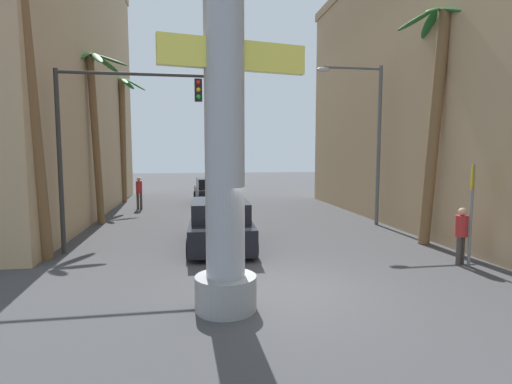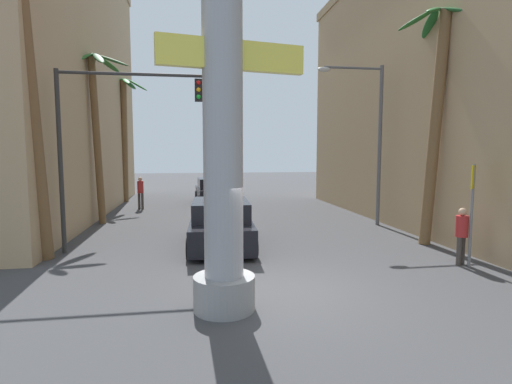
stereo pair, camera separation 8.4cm
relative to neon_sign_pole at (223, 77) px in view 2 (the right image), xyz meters
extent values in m
plane|color=#424244|center=(1.37, 10.79, -4.61)|extent=(88.74, 88.74, 0.00)
cube|color=tan|center=(-8.81, 13.69, 2.32)|extent=(7.59, 19.89, 13.86)
cube|color=tan|center=(11.56, 6.99, 1.33)|extent=(7.47, 23.40, 11.88)
cylinder|color=#9E9EA3|center=(-0.01, 0.00, -0.55)|extent=(0.78, 0.78, 8.11)
cylinder|color=gray|center=(-0.01, 0.00, -4.26)|extent=(1.25, 1.25, 0.70)
cube|color=#F2E04C|center=(0.19, 0.00, 0.42)|extent=(2.90, 0.68, 0.56)
cylinder|color=#59595E|center=(7.41, 8.48, -1.18)|extent=(0.16, 0.16, 6.86)
cylinder|color=#59595E|center=(6.13, 8.48, 2.10)|extent=(2.56, 0.10, 0.10)
ellipsoid|color=beige|center=(4.85, 8.48, 2.00)|extent=(0.56, 0.28, 0.20)
cylinder|color=slate|center=(7.01, 2.03, -3.18)|extent=(0.08, 0.08, 2.86)
cube|color=yellow|center=(7.01, 2.03, -2.10)|extent=(0.47, 0.47, 0.64)
cylinder|color=#333333|center=(-4.66, 5.38, -1.75)|extent=(0.14, 0.14, 5.72)
cylinder|color=#333333|center=(-2.14, 5.38, 1.01)|extent=(5.04, 0.10, 0.10)
cube|color=black|center=(-0.38, 5.38, 0.56)|extent=(0.24, 0.24, 0.70)
sphere|color=red|center=(-0.38, 5.25, 0.78)|extent=(0.14, 0.14, 0.14)
sphere|color=yellow|center=(-0.38, 5.25, 0.56)|extent=(0.14, 0.14, 0.14)
sphere|color=green|center=(-0.38, 5.25, 0.34)|extent=(0.14, 0.14, 0.14)
cylinder|color=black|center=(-0.57, 7.25, -4.29)|extent=(0.25, 0.65, 0.64)
cylinder|color=black|center=(1.34, 7.16, -4.29)|extent=(0.25, 0.65, 0.64)
cylinder|color=black|center=(-0.72, 3.98, -4.29)|extent=(0.25, 0.65, 0.64)
cylinder|color=black|center=(1.19, 3.89, -4.29)|extent=(0.25, 0.65, 0.64)
cube|color=black|center=(0.31, 5.57, -4.05)|extent=(2.23, 4.77, 0.80)
cube|color=black|center=(0.31, 5.57, -3.35)|extent=(1.97, 2.65, 0.60)
cylinder|color=black|center=(-0.36, 18.83, -4.29)|extent=(0.25, 0.65, 0.64)
cylinder|color=black|center=(1.39, 18.92, -4.29)|extent=(0.25, 0.65, 0.64)
cylinder|color=black|center=(-0.21, 15.87, -4.29)|extent=(0.25, 0.65, 0.64)
cylinder|color=black|center=(1.54, 15.96, -4.29)|extent=(0.25, 0.65, 0.64)
cube|color=black|center=(0.59, 17.40, -4.05)|extent=(2.06, 4.32, 0.80)
cube|color=black|center=(0.59, 17.40, -3.35)|extent=(1.81, 2.41, 0.60)
cylinder|color=brown|center=(7.52, 4.69, -0.68)|extent=(0.76, 0.46, 7.87)
ellipsoid|color=#28772D|center=(8.22, 4.82, 3.14)|extent=(1.32, 0.47, 0.47)
ellipsoid|color=#236F2D|center=(7.70, 5.53, 3.04)|extent=(0.60, 1.24, 0.76)
ellipsoid|color=#2C732D|center=(7.04, 5.28, 3.08)|extent=(1.21, 1.03, 0.66)
ellipsoid|color=#29702D|center=(7.11, 4.41, 3.12)|extent=(1.15, 1.17, 0.53)
ellipsoid|color=#25622D|center=(7.85, 4.29, 3.11)|extent=(0.88, 1.30, 0.57)
cylinder|color=brown|center=(-4.89, 18.79, -0.77)|extent=(0.51, 0.58, 7.70)
ellipsoid|color=#29792D|center=(-4.05, 18.85, 2.85)|extent=(1.36, 0.36, 0.83)
ellipsoid|color=#20672D|center=(-4.55, 19.56, 2.96)|extent=(0.82, 1.51, 0.50)
ellipsoid|color=#215F2D|center=(-5.36, 19.34, 2.85)|extent=(1.28, 1.16, 0.82)
ellipsoid|color=#30752D|center=(-5.38, 18.40, 2.87)|extent=(1.31, 1.13, 0.78)
ellipsoid|color=#1F782D|center=(-4.56, 18.15, 2.93)|extent=(0.80, 1.49, 0.59)
cylinder|color=brown|center=(-4.73, 10.66, -0.99)|extent=(0.50, 0.43, 7.26)
ellipsoid|color=#2B5E2D|center=(-3.94, 10.45, 2.50)|extent=(1.47, 0.57, 0.58)
ellipsoid|color=#31752D|center=(-4.26, 11.17, 2.48)|extent=(1.09, 1.38, 0.63)
ellipsoid|color=#305F2D|center=(-5.02, 11.21, 2.40)|extent=(0.94, 1.34, 0.85)
ellipsoid|color=#22612D|center=(-5.40, 10.48, 2.47)|extent=(1.44, 0.51, 0.66)
ellipsoid|color=#31732D|center=(-5.11, 9.98, 2.41)|extent=(1.10, 1.28, 0.83)
ellipsoid|color=#275C2D|center=(-4.37, 9.89, 2.45)|extent=(0.88, 1.41, 0.73)
cylinder|color=brown|center=(-5.05, 4.39, -0.12)|extent=(0.60, 1.06, 8.99)
cylinder|color=#3F3833|center=(-3.61, 15.20, -4.16)|extent=(0.14, 0.14, 0.91)
cylinder|color=#3F3833|center=(-3.43, 15.13, -4.16)|extent=(0.14, 0.14, 0.91)
cylinder|color=#B22626|center=(-3.52, 15.16, -3.36)|extent=(0.44, 0.44, 0.68)
sphere|color=tan|center=(-3.52, 15.16, -2.91)|extent=(0.22, 0.22, 0.22)
cylinder|color=#3F3833|center=(6.93, 2.22, -4.20)|extent=(0.14, 0.14, 0.82)
cylinder|color=#3F3833|center=(6.76, 2.12, -4.20)|extent=(0.14, 0.14, 0.82)
cylinder|color=#B22626|center=(6.84, 2.17, -3.50)|extent=(0.46, 0.46, 0.60)
sphere|color=tan|center=(6.84, 2.17, -3.09)|extent=(0.22, 0.22, 0.22)
camera|label=1|loc=(-0.68, -7.81, -1.44)|focal=28.00mm
camera|label=2|loc=(-0.59, -7.83, -1.44)|focal=28.00mm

